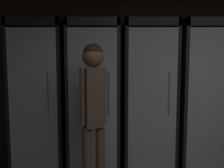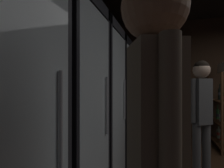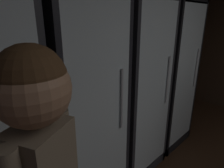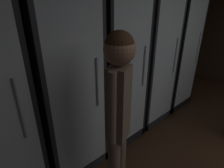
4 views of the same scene
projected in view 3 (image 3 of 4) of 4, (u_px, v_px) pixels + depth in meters
The scene contains 4 objects.
wall_back at pixel (102, 45), 2.20m from camera, with size 6.00×0.06×2.80m, color #382619.
cooler_center at pixel (75, 106), 1.71m from camera, with size 0.66×0.66×1.96m.
cooler_right at pixel (128, 87), 2.19m from camera, with size 0.66×0.66×1.96m.
cooler_far_right at pixel (162, 74), 2.66m from camera, with size 0.66×0.66×1.96m.
Camera 3 is at (-1.49, 1.38, 1.70)m, focal length 31.42 mm.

